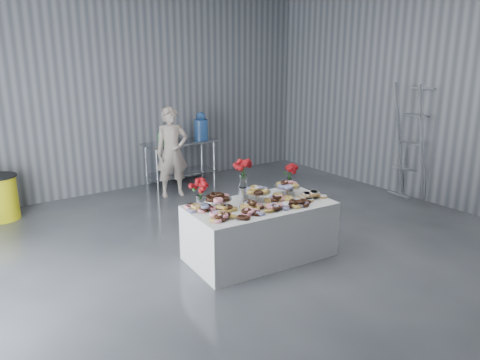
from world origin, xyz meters
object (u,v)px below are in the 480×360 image
object	(u,v)px
person	(172,152)
stepladder	(410,142)
prep_table	(181,155)
water_jug	(201,127)
trash_barrel	(0,198)
display_table	(260,231)

from	to	relation	value
person	stepladder	world-z (taller)	stepladder
prep_table	water_jug	distance (m)	0.73
prep_table	trash_barrel	xyz separation A→B (m)	(-3.39, -0.10, -0.25)
prep_table	water_jug	xyz separation A→B (m)	(0.50, -0.00, 0.53)
person	prep_table	bearing A→B (deg)	62.42
water_jug	person	world-z (taller)	person
prep_table	trash_barrel	distance (m)	3.40
trash_barrel	stepladder	distance (m)	7.11
prep_table	person	bearing A→B (deg)	-129.42
water_jug	trash_barrel	bearing A→B (deg)	-178.49
prep_table	stepladder	size ratio (longest dim) A/B	0.69
prep_table	person	distance (m)	0.81
trash_barrel	stepladder	bearing A→B (deg)	-27.02
person	water_jug	bearing A→B (deg)	42.90
prep_table	stepladder	bearing A→B (deg)	-48.74
prep_table	person	size ratio (longest dim) A/B	0.88
prep_table	person	world-z (taller)	person
display_table	water_jug	size ratio (longest dim) A/B	3.43
display_table	trash_barrel	size ratio (longest dim) A/B	2.56
person	stepladder	bearing A→B (deg)	-26.82
person	display_table	bearing A→B (deg)	-84.08
prep_table	water_jug	size ratio (longest dim) A/B	2.71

